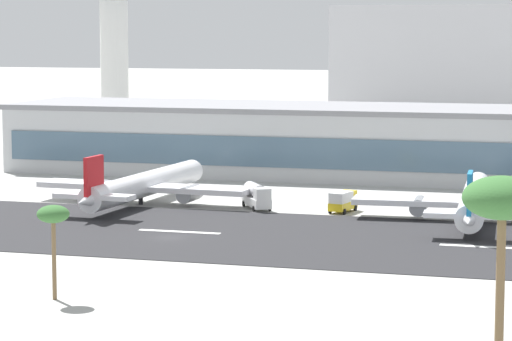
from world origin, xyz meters
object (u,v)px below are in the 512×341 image
at_px(airliner_blue_tail_gate_2, 474,202).
at_px(palm_tree_3, 53,217).
at_px(control_tower, 114,34).
at_px(distant_hotel_block, 498,67).
at_px(terminal_building, 367,141).
at_px(palm_tree_1, 502,202).
at_px(service_box_truck_1, 343,201).
at_px(service_fuel_truck_0, 257,196).
at_px(airliner_red_tail_gate_1, 141,186).

distance_m(airliner_blue_tail_gate_2, palm_tree_3, 74.21).
relative_size(control_tower, distant_hotel_block, 0.47).
relative_size(terminal_building, distant_hotel_block, 1.53).
bearing_deg(airliner_blue_tail_gate_2, palm_tree_3, 146.38).
bearing_deg(palm_tree_1, service_box_truck_1, 110.26).
relative_size(palm_tree_1, palm_tree_3, 1.65).
distance_m(control_tower, service_fuel_truck_0, 113.47).
distance_m(terminal_building, distant_hotel_block, 123.75).
bearing_deg(airliner_blue_tail_gate_2, palm_tree_1, -176.57).
bearing_deg(palm_tree_1, palm_tree_3, 161.74).
relative_size(airliner_blue_tail_gate_2, palm_tree_1, 2.69).
bearing_deg(service_box_truck_1, terminal_building, 18.50).
bearing_deg(airliner_red_tail_gate_1, palm_tree_1, -139.15).
distance_m(distant_hotel_block, service_box_truck_1, 170.45).
relative_size(control_tower, service_box_truck_1, 6.80).
xyz_separation_m(service_box_truck_1, palm_tree_1, (30.80, -83.42, 12.51)).
height_order(airliner_red_tail_gate_1, service_box_truck_1, airliner_red_tail_gate_1).
bearing_deg(service_fuel_truck_0, airliner_blue_tail_gate_2, 51.95).
bearing_deg(terminal_building, service_box_truck_1, -83.42).
distance_m(airliner_red_tail_gate_1, palm_tree_3, 69.47).
xyz_separation_m(terminal_building, palm_tree_1, (36.23, -130.45, 7.52)).
bearing_deg(airliner_red_tail_gate_1, service_fuel_truck_0, -85.19).
bearing_deg(palm_tree_1, airliner_blue_tail_gate_2, 97.41).
xyz_separation_m(airliner_blue_tail_gate_2, palm_tree_3, (-36.59, -64.30, 5.75)).
distance_m(control_tower, distant_hotel_block, 116.48).
bearing_deg(airliner_blue_tail_gate_2, service_box_truck_1, 75.96).
xyz_separation_m(distant_hotel_block, service_box_truck_1, (-8.83, -169.48, -15.91)).
bearing_deg(service_box_truck_1, palm_tree_1, -147.83).
distance_m(control_tower, palm_tree_1, 205.16).
bearing_deg(airliner_red_tail_gate_1, distant_hotel_block, -10.78).
bearing_deg(distant_hotel_block, palm_tree_3, -96.01).
distance_m(terminal_building, airliner_red_tail_gate_1, 55.45).
bearing_deg(palm_tree_1, distant_hotel_block, 94.96).
height_order(airliner_blue_tail_gate_2, palm_tree_1, palm_tree_1).
distance_m(service_fuel_truck_0, palm_tree_3, 68.05).
bearing_deg(distant_hotel_block, airliner_red_tail_gate_1, -103.86).
distance_m(airliner_blue_tail_gate_2, service_box_truck_1, 20.77).
bearing_deg(service_box_truck_1, airliner_blue_tail_gate_2, -88.16).
xyz_separation_m(control_tower, palm_tree_1, (107.41, -174.32, -12.98)).
xyz_separation_m(service_fuel_truck_0, service_box_truck_1, (13.90, 0.24, -0.24)).
bearing_deg(control_tower, distant_hotel_block, 42.61).
bearing_deg(airliner_blue_tail_gate_2, control_tower, 41.77).
distance_m(airliner_red_tail_gate_1, airliner_blue_tail_gate_2, 53.69).
distance_m(distant_hotel_block, palm_tree_3, 238.88).
relative_size(airliner_red_tail_gate_1, airliner_blue_tail_gate_2, 1.03).
distance_m(control_tower, palm_tree_3, 170.94).
relative_size(terminal_building, control_tower, 3.29).
relative_size(control_tower, palm_tree_1, 2.63).
bearing_deg(service_box_truck_1, airliner_red_tail_gate_1, 103.32).
height_order(terminal_building, service_fuel_truck_0, terminal_building).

